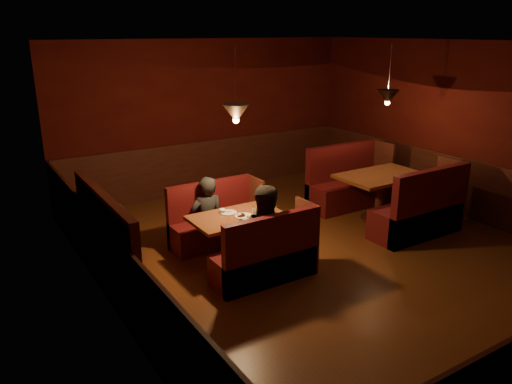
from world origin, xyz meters
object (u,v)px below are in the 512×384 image
main_bench_near (268,260)px  diner_a (206,200)px  diner_b (269,220)px  second_bench_near (421,214)px  main_bench_far (215,224)px  second_bench_far (347,187)px  second_table (381,186)px  main_table (238,226)px

main_bench_near → diner_a: size_ratio=0.98×
diner_a → diner_b: size_ratio=0.90×
main_bench_near → second_bench_near: 2.80m
main_bench_far → second_bench_far: size_ratio=0.88×
second_bench_near → diner_b: (-2.71, 0.13, 0.43)m
second_table → main_bench_far: bearing=167.7°
second_bench_far → diner_b: diner_b is taller
main_bench_near → second_table: (2.77, 0.81, 0.29)m
main_table → second_bench_near: (2.81, -0.74, -0.16)m
diner_b → diner_a: bearing=123.5°
second_table → main_bench_near: bearing=-163.7°
main_bench_far → diner_a: diner_a is taller
main_bench_far → second_table: size_ratio=0.98×
main_bench_far → second_bench_near: 3.15m
second_bench_far → diner_a: (-2.94, -0.24, 0.35)m
main_bench_far → diner_a: 0.43m
main_bench_far → second_bench_far: (2.80, 0.23, 0.06)m
main_bench_far → second_table: (2.77, -0.61, 0.29)m
main_bench_far → diner_a: (-0.14, -0.01, 0.41)m
second_bench_far → diner_a: 2.97m
main_bench_far → main_bench_near: 1.42m
main_table → diner_b: bearing=-80.4°
main_bench_near → second_bench_near: second_bench_near is taller
main_bench_far → main_bench_near: bearing=-90.0°
main_bench_near → diner_b: bearing=49.4°
diner_b → main_table: bearing=123.3°
second_table → main_table: bearing=-177.9°
second_bench_near → second_bench_far: bearing=90.0°
main_table → diner_b: diner_b is taller
second_bench_far → second_table: bearing=-92.2°
second_table → diner_b: size_ratio=0.90×
main_table → main_bench_far: (0.01, 0.71, -0.22)m
second_bench_near → diner_b: diner_b is taller
second_bench_far → diner_b: bearing=-150.3°
second_table → second_bench_far: size_ratio=0.90×
second_bench_far → diner_b: 3.15m
diner_a → diner_b: 1.32m
diner_a → diner_b: (0.22, -1.30, 0.08)m
main_table → main_bench_far: 0.74m
diner_b → second_bench_near: bearing=21.0°
main_table → second_table: (2.78, 0.10, 0.07)m
main_bench_near → diner_b: diner_b is taller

